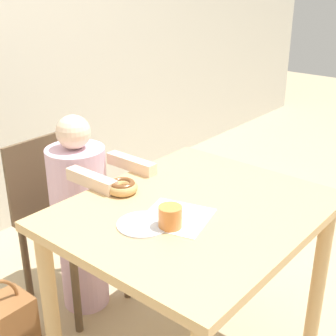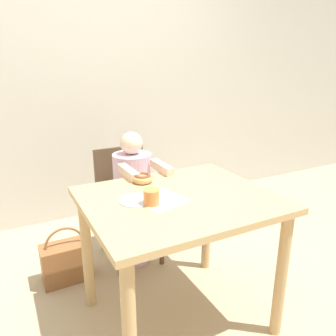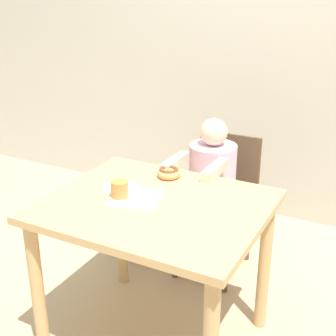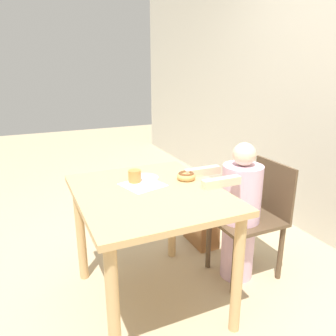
# 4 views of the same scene
# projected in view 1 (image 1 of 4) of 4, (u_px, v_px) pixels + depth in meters

# --- Properties ---
(dining_table) EXTENTS (0.95, 0.80, 0.75)m
(dining_table) POSITION_uv_depth(u_px,v_px,m) (193.00, 236.00, 1.73)
(dining_table) COLOR tan
(dining_table) RESTS_ON ground_plane
(chair) EXTENTS (0.38, 0.45, 0.81)m
(chair) POSITION_uv_depth(u_px,v_px,m) (64.00, 219.00, 2.26)
(chair) COLOR brown
(chair) RESTS_ON ground_plane
(child_figure) EXTENTS (0.27, 0.49, 0.97)m
(child_figure) POSITION_uv_depth(u_px,v_px,m) (80.00, 217.00, 2.17)
(child_figure) COLOR silver
(child_figure) RESTS_ON ground_plane
(donut) EXTENTS (0.12, 0.12, 0.05)m
(donut) POSITION_uv_depth(u_px,v_px,m) (122.00, 187.00, 1.78)
(donut) COLOR tan
(donut) RESTS_ON dining_table
(napkin) EXTENTS (0.27, 0.27, 0.00)m
(napkin) POSITION_uv_depth(u_px,v_px,m) (175.00, 217.00, 1.61)
(napkin) COLOR white
(napkin) RESTS_ON dining_table
(cup) EXTENTS (0.08, 0.08, 0.08)m
(cup) POSITION_uv_depth(u_px,v_px,m) (170.00, 217.00, 1.53)
(cup) COLOR orange
(cup) RESTS_ON dining_table
(plate) EXTENTS (0.18, 0.18, 0.01)m
(plate) POSITION_uv_depth(u_px,v_px,m) (143.00, 224.00, 1.56)
(plate) COLOR silver
(plate) RESTS_ON dining_table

